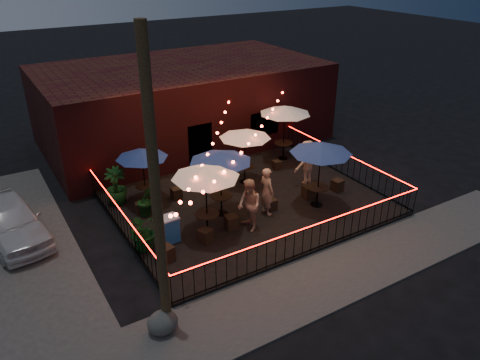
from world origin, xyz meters
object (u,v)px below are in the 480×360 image
object	(u,v)px
cafe_table_5	(285,110)
cafe_table_3	(245,135)
boulder	(163,323)
utility_pole	(156,198)
cafe_table_4	(321,149)
cafe_table_1	(142,155)
cafe_table_2	(221,158)
cafe_table_0	(205,173)
cooler	(168,229)

from	to	relation	value
cafe_table_5	cafe_table_3	bearing A→B (deg)	-157.50
cafe_table_3	boulder	xyz separation A→B (m)	(-6.45, -6.29, -2.00)
utility_pole	cafe_table_3	xyz separation A→B (m)	(6.28, 6.19, -1.67)
cafe_table_5	cafe_table_4	bearing A→B (deg)	-109.51
cafe_table_1	cafe_table_4	size ratio (longest dim) A/B	0.93
cafe_table_2	cafe_table_4	xyz separation A→B (m)	(3.53, -1.36, 0.05)
utility_pole	cafe_table_4	size ratio (longest dim) A/B	3.08
utility_pole	cafe_table_2	size ratio (longest dim) A/B	2.95
cafe_table_2	cafe_table_5	bearing A→B (deg)	30.90
cafe_table_3	cafe_table_1	bearing A→B (deg)	172.19
boulder	cafe_table_0	bearing A→B (deg)	47.89
cafe_table_2	cafe_table_5	distance (m)	5.94
cafe_table_0	cafe_table_4	world-z (taller)	cafe_table_4
cooler	cafe_table_4	bearing A→B (deg)	-10.25
boulder	cafe_table_4	bearing A→B (deg)	21.57
cafe_table_3	cooler	bearing A→B (deg)	-151.28
cafe_table_2	cooler	bearing A→B (deg)	-163.99
cafe_table_5	boulder	bearing A→B (deg)	-141.35
utility_pole	cafe_table_0	world-z (taller)	utility_pole
utility_pole	cafe_table_1	distance (m)	7.30
utility_pole	cooler	world-z (taller)	utility_pole
cafe_table_2	boulder	distance (m)	6.52
cafe_table_0	utility_pole	bearing A→B (deg)	-131.33
cafe_table_0	cafe_table_2	size ratio (longest dim) A/B	1.10
cafe_table_3	cafe_table_5	bearing A→B (deg)	22.50
cafe_table_0	cafe_table_4	size ratio (longest dim) A/B	1.14
cafe_table_4	cafe_table_5	bearing A→B (deg)	70.49
utility_pole	boulder	size ratio (longest dim) A/B	9.23
cafe_table_0	cafe_table_1	world-z (taller)	cafe_table_0
cafe_table_0	boulder	distance (m)	5.22
cafe_table_0	cafe_table_3	bearing A→B (deg)	40.22
utility_pole	cooler	bearing A→B (deg)	65.92
boulder	cafe_table_5	bearing A→B (deg)	38.65
cafe_table_3	cooler	world-z (taller)	cafe_table_3
boulder	cooler	bearing A→B (deg)	64.31
cafe_table_1	cafe_table_2	bearing A→B (deg)	-49.16
cafe_table_1	cafe_table_5	world-z (taller)	cafe_table_5
utility_pole	boulder	bearing A→B (deg)	-150.94
cafe_table_5	cooler	bearing A→B (deg)	-153.60
cafe_table_2	cafe_table_5	size ratio (longest dim) A/B	1.00
cooler	cafe_table_5	bearing A→B (deg)	22.30
cafe_table_5	cooler	world-z (taller)	cafe_table_5
cafe_table_1	cafe_table_3	size ratio (longest dim) A/B	1.00
cafe_table_0	cafe_table_1	distance (m)	3.51
cafe_table_1	cafe_table_2	distance (m)	3.22
cafe_table_3	cooler	size ratio (longest dim) A/B	2.55
cafe_table_1	cafe_table_2	size ratio (longest dim) A/B	0.90
cafe_table_4	cafe_table_5	world-z (taller)	cafe_table_5
utility_pole	boulder	distance (m)	3.67
cafe_table_0	cafe_table_5	distance (m)	7.35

